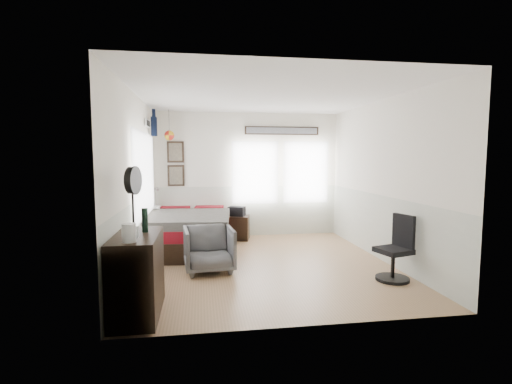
# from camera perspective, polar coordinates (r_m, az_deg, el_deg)

# --- Properties ---
(ground_plane) EXTENTS (4.00, 4.50, 0.01)m
(ground_plane) POSITION_cam_1_polar(r_m,az_deg,el_deg) (6.17, 1.50, -11.08)
(ground_plane) COLOR #99724B
(room_shell) EXTENTS (4.02, 4.52, 2.71)m
(room_shell) POSITION_cam_1_polar(r_m,az_deg,el_deg) (6.09, 0.51, 4.14)
(room_shell) COLOR silver
(room_shell) RESTS_ON ground_plane
(wall_decor) EXTENTS (3.55, 1.32, 1.44)m
(wall_decor) POSITION_cam_1_polar(r_m,az_deg,el_deg) (7.79, -9.13, 7.95)
(wall_decor) COLOR black
(wall_decor) RESTS_ON room_shell
(bed) EXTENTS (1.74, 2.32, 0.70)m
(bed) POSITION_cam_1_polar(r_m,az_deg,el_deg) (7.17, -10.55, -5.97)
(bed) COLOR black
(bed) RESTS_ON ground_plane
(dresser) EXTENTS (0.48, 1.00, 0.90)m
(dresser) POSITION_cam_1_polar(r_m,az_deg,el_deg) (4.39, -17.79, -12.06)
(dresser) COLOR black
(dresser) RESTS_ON ground_plane
(armchair) EXTENTS (0.80, 0.82, 0.68)m
(armchair) POSITION_cam_1_polar(r_m,az_deg,el_deg) (5.79, -7.24, -8.68)
(armchair) COLOR #575757
(armchair) RESTS_ON ground_plane
(nightstand) EXTENTS (0.58, 0.51, 0.51)m
(nightstand) POSITION_cam_1_polar(r_m,az_deg,el_deg) (7.89, -2.97, -5.50)
(nightstand) COLOR black
(nightstand) RESTS_ON ground_plane
(task_chair) EXTENTS (0.51, 0.51, 0.93)m
(task_chair) POSITION_cam_1_polar(r_m,az_deg,el_deg) (5.68, 20.73, -8.87)
(task_chair) COLOR black
(task_chair) RESTS_ON ground_plane
(kettle) EXTENTS (0.16, 0.14, 0.19)m
(kettle) POSITION_cam_1_polar(r_m,az_deg,el_deg) (3.93, -18.93, -5.97)
(kettle) COLOR silver
(kettle) RESTS_ON dresser
(bottle) EXTENTS (0.07, 0.07, 0.28)m
(bottle) POSITION_cam_1_polar(r_m,az_deg,el_deg) (4.38, -16.72, -4.15)
(bottle) COLOR black
(bottle) RESTS_ON dresser
(stand_fan) EXTENTS (0.15, 0.31, 0.75)m
(stand_fan) POSITION_cam_1_polar(r_m,az_deg,el_deg) (4.17, -18.38, 1.53)
(stand_fan) COLOR black
(stand_fan) RESTS_ON dresser
(black_bag) EXTENTS (0.39, 0.34, 0.20)m
(black_bag) POSITION_cam_1_polar(r_m,az_deg,el_deg) (7.83, -2.98, -2.98)
(black_bag) COLOR black
(black_bag) RESTS_ON nightstand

